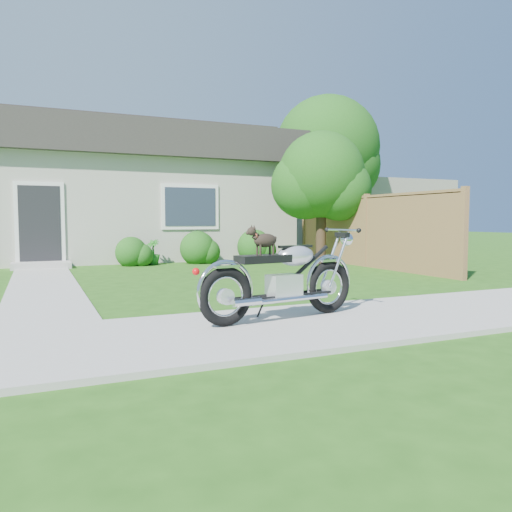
{
  "coord_description": "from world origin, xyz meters",
  "views": [
    {
      "loc": [
        -1.6,
        -5.0,
        1.23
      ],
      "look_at": [
        1.05,
        1.0,
        0.75
      ],
      "focal_mm": 35.0,
      "sensor_mm": 36.0,
      "label": 1
    }
  ],
  "objects_px": {
    "fence": "(366,231)",
    "potted_plant_right": "(153,252)",
    "tree_far": "(331,153)",
    "motorcycle_with_dog": "(284,278)",
    "house": "(89,191)",
    "tree_near": "(327,179)"
  },
  "relations": [
    {
      "from": "potted_plant_right",
      "to": "motorcycle_with_dog",
      "type": "relative_size",
      "value": 0.31
    },
    {
      "from": "house",
      "to": "tree_far",
      "type": "height_order",
      "value": "tree_far"
    },
    {
      "from": "house",
      "to": "fence",
      "type": "xyz_separation_m",
      "value": [
        6.3,
        -6.24,
        -1.22
      ]
    },
    {
      "from": "house",
      "to": "tree_near",
      "type": "height_order",
      "value": "house"
    },
    {
      "from": "tree_far",
      "to": "potted_plant_right",
      "type": "height_order",
      "value": "tree_far"
    },
    {
      "from": "tree_far",
      "to": "house",
      "type": "bearing_deg",
      "value": 164.04
    },
    {
      "from": "house",
      "to": "fence",
      "type": "distance_m",
      "value": 8.96
    },
    {
      "from": "fence",
      "to": "potted_plant_right",
      "type": "height_order",
      "value": "fence"
    },
    {
      "from": "motorcycle_with_dog",
      "to": "tree_far",
      "type": "bearing_deg",
      "value": 46.27
    },
    {
      "from": "tree_far",
      "to": "motorcycle_with_dog",
      "type": "xyz_separation_m",
      "value": [
        -6.65,
        -9.5,
        -2.97
      ]
    },
    {
      "from": "fence",
      "to": "motorcycle_with_dog",
      "type": "relative_size",
      "value": 2.99
    },
    {
      "from": "potted_plant_right",
      "to": "fence",
      "type": "bearing_deg",
      "value": -29.23
    },
    {
      "from": "house",
      "to": "tree_far",
      "type": "xyz_separation_m",
      "value": [
        7.75,
        -2.22,
        1.35
      ]
    },
    {
      "from": "motorcycle_with_dog",
      "to": "fence",
      "type": "bearing_deg",
      "value": 37.72
    },
    {
      "from": "fence",
      "to": "motorcycle_with_dog",
      "type": "xyz_separation_m",
      "value": [
        -5.2,
        -5.47,
        -0.4
      ]
    },
    {
      "from": "house",
      "to": "motorcycle_with_dog",
      "type": "distance_m",
      "value": 11.88
    },
    {
      "from": "tree_near",
      "to": "tree_far",
      "type": "xyz_separation_m",
      "value": [
        1.94,
        2.83,
        1.16
      ]
    },
    {
      "from": "fence",
      "to": "potted_plant_right",
      "type": "relative_size",
      "value": 9.52
    },
    {
      "from": "house",
      "to": "motorcycle_with_dog",
      "type": "bearing_deg",
      "value": -84.64
    },
    {
      "from": "tree_far",
      "to": "motorcycle_with_dog",
      "type": "distance_m",
      "value": 11.97
    },
    {
      "from": "tree_near",
      "to": "fence",
      "type": "bearing_deg",
      "value": -68.04
    },
    {
      "from": "fence",
      "to": "tree_far",
      "type": "relative_size",
      "value": 1.21
    }
  ]
}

